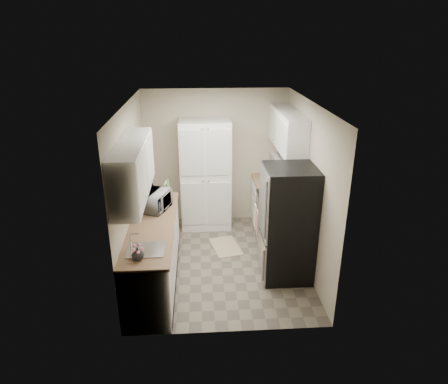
% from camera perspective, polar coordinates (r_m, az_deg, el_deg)
% --- Properties ---
extents(ground, '(3.20, 3.20, 0.00)m').
position_cam_1_polar(ground, '(6.47, -0.42, -9.91)').
color(ground, '#665B4C').
rests_on(ground, ground).
extents(room_shell, '(2.64, 3.24, 2.52)m').
position_cam_1_polar(room_shell, '(5.76, -0.64, 3.88)').
color(room_shell, '#B3A990').
rests_on(room_shell, ground).
extents(pantry_cabinet, '(0.90, 0.55, 2.00)m').
position_cam_1_polar(pantry_cabinet, '(7.21, -2.64, 2.39)').
color(pantry_cabinet, white).
rests_on(pantry_cabinet, ground).
extents(base_cabinet_left, '(0.60, 2.30, 0.88)m').
position_cam_1_polar(base_cabinet_left, '(5.90, -9.93, -8.68)').
color(base_cabinet_left, white).
rests_on(base_cabinet_left, ground).
extents(countertop_left, '(0.63, 2.33, 0.04)m').
position_cam_1_polar(countertop_left, '(5.68, -10.24, -4.68)').
color(countertop_left, '#846647').
rests_on(countertop_left, base_cabinet_left).
extents(base_cabinet_right, '(0.60, 0.80, 0.88)m').
position_cam_1_polar(base_cabinet_right, '(7.42, 6.68, -1.82)').
color(base_cabinet_right, white).
rests_on(base_cabinet_right, ground).
extents(countertop_right, '(0.63, 0.83, 0.04)m').
position_cam_1_polar(countertop_right, '(7.25, 6.84, 1.51)').
color(countertop_right, '#846647').
rests_on(countertop_right, base_cabinet_right).
extents(electric_range, '(0.71, 0.78, 1.13)m').
position_cam_1_polar(electric_range, '(6.69, 7.76, -4.29)').
color(electric_range, '#B7B7BC').
rests_on(electric_range, ground).
extents(refrigerator, '(0.70, 0.72, 1.70)m').
position_cam_1_polar(refrigerator, '(5.82, 9.10, -4.49)').
color(refrigerator, '#B7B7BC').
rests_on(refrigerator, ground).
extents(microwave, '(0.49, 0.59, 0.28)m').
position_cam_1_polar(microwave, '(6.06, -9.74, -1.24)').
color(microwave, silver).
rests_on(microwave, countertop_left).
extents(wine_bottle, '(0.07, 0.07, 0.27)m').
position_cam_1_polar(wine_bottle, '(6.37, -10.15, -0.14)').
color(wine_bottle, black).
rests_on(wine_bottle, countertop_left).
extents(flower_vase, '(0.19, 0.19, 0.15)m').
position_cam_1_polar(flower_vase, '(4.84, -12.22, -8.61)').
color(flower_vase, beige).
rests_on(flower_vase, countertop_left).
extents(cutting_board, '(0.03, 0.22, 0.28)m').
position_cam_1_polar(cutting_board, '(6.46, -7.91, 0.35)').
color(cutting_board, '#428535').
rests_on(cutting_board, countertop_left).
extents(toaster_oven, '(0.32, 0.39, 0.21)m').
position_cam_1_polar(toaster_oven, '(7.18, 7.74, 2.31)').
color(toaster_oven, '#B3B2B8').
rests_on(toaster_oven, countertop_right).
extents(fruit_basket, '(0.35, 0.35, 0.12)m').
position_cam_1_polar(fruit_basket, '(7.12, 7.63, 3.55)').
color(fruit_basket, '#FF541A').
rests_on(fruit_basket, toaster_oven).
extents(kitchen_mat, '(0.57, 0.76, 0.01)m').
position_cam_1_polar(kitchen_mat, '(6.87, 0.25, -7.78)').
color(kitchen_mat, tan).
rests_on(kitchen_mat, ground).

